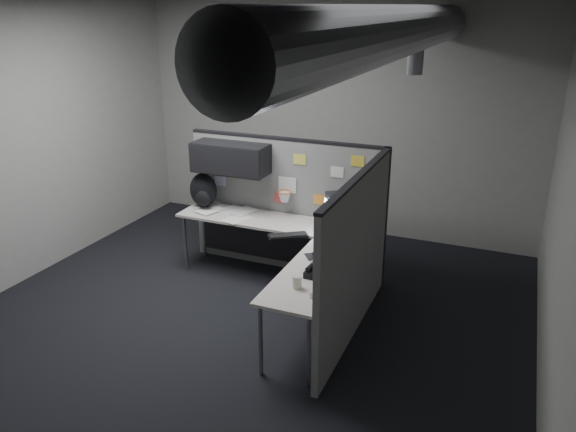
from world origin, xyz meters
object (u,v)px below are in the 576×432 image
at_px(desk, 284,242).
at_px(monitor, 346,214).
at_px(keyboard, 288,236).
at_px(backpack, 203,191).
at_px(phone, 318,272).

xyz_separation_m(desk, monitor, (0.64, 0.21, 0.34)).
bearing_deg(keyboard, monitor, 42.54).
relative_size(desk, keyboard, 5.34).
distance_m(desk, monitor, 0.75).
height_order(desk, backpack, backpack).
xyz_separation_m(monitor, keyboard, (-0.54, -0.34, -0.21)).
bearing_deg(desk, monitor, 17.88).
height_order(keyboard, backpack, backpack).
bearing_deg(monitor, keyboard, -137.20).
height_order(phone, backpack, backpack).
bearing_deg(monitor, phone, -75.80).
relative_size(desk, phone, 9.78).
bearing_deg(phone, desk, 142.41).
xyz_separation_m(phone, backpack, (-1.91, 1.21, 0.17)).
height_order(monitor, keyboard, monitor).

